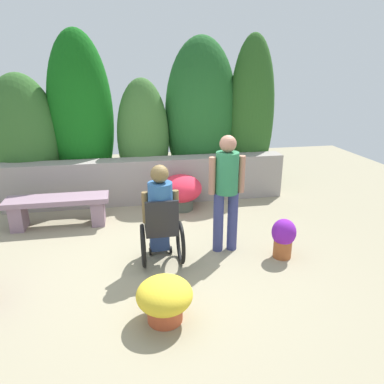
% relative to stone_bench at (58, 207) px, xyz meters
% --- Properties ---
extents(ground_plane, '(12.60, 12.60, 0.00)m').
position_rel_stone_bench_xyz_m(ground_plane, '(1.49, -1.31, -0.32)').
color(ground_plane, gray).
extents(stone_retaining_wall, '(5.15, 0.39, 0.83)m').
position_rel_stone_bench_xyz_m(stone_retaining_wall, '(1.49, 0.85, 0.10)').
color(stone_retaining_wall, gray).
rests_on(stone_retaining_wall, ground).
extents(hedge_backdrop, '(5.44, 1.07, 3.09)m').
position_rel_stone_bench_xyz_m(hedge_backdrop, '(1.42, 1.45, 1.09)').
color(hedge_backdrop, '#336229').
rests_on(hedge_backdrop, ground).
extents(stone_bench, '(1.58, 0.44, 0.48)m').
position_rel_stone_bench_xyz_m(stone_bench, '(0.00, 0.00, 0.00)').
color(stone_bench, gray).
rests_on(stone_bench, ground).
extents(person_in_wheelchair, '(0.53, 0.66, 1.33)m').
position_rel_stone_bench_xyz_m(person_in_wheelchair, '(1.50, -1.45, 0.30)').
color(person_in_wheelchair, black).
rests_on(person_in_wheelchair, ground).
extents(person_standing_companion, '(0.49, 0.30, 1.61)m').
position_rel_stone_bench_xyz_m(person_standing_companion, '(2.40, -1.26, 0.61)').
color(person_standing_companion, navy).
rests_on(person_standing_companion, ground).
extents(flower_pot_purple_near, '(0.56, 0.56, 0.46)m').
position_rel_stone_bench_xyz_m(flower_pot_purple_near, '(1.41, -2.58, -0.06)').
color(flower_pot_purple_near, '#B74C2C').
rests_on(flower_pot_purple_near, ground).
extents(flower_pot_terracotta_by_wall, '(0.32, 0.32, 0.55)m').
position_rel_stone_bench_xyz_m(flower_pot_terracotta_by_wall, '(3.10, -1.60, -0.02)').
color(flower_pot_terracotta_by_wall, '#A4542B').
rests_on(flower_pot_terracotta_by_wall, ground).
extents(flower_pot_red_accent, '(0.73, 0.73, 0.63)m').
position_rel_stone_bench_xyz_m(flower_pot_red_accent, '(2.04, 0.36, 0.03)').
color(flower_pot_red_accent, '#4C5547').
rests_on(flower_pot_red_accent, ground).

